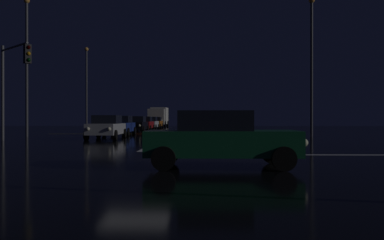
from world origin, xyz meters
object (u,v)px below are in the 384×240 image
Objects in this scene: sedan_white at (150,123)px; sedan_green_crossing at (220,138)px; box_truck at (159,116)px; sedan_silver at (106,127)px; streetlamp_left_near at (27,58)px; streetlamp_left_far at (87,83)px; sedan_black at (136,124)px; sedan_orange at (155,122)px; sedan_blue at (120,125)px; sedan_red at (144,124)px; traffic_signal_nw at (13,73)px; streetlamp_right_near at (312,57)px.

sedan_white is 1.00× the size of sedan_green_crossing.
sedan_silver is at bearing -89.25° from box_truck.
streetlamp_left_far is (-0.00, 16.00, -0.49)m from streetlamp_left_near.
sedan_orange is (-0.24, 18.16, 0.00)m from sedan_black.
sedan_silver is at bearing -89.50° from sedan_orange.
sedan_silver is 17.23m from sedan_green_crossing.
sedan_blue is 0.46× the size of streetlamp_left_far.
sedan_red is at bearing 90.40° from sedan_silver.
sedan_silver is 1.00× the size of sedan_blue.
sedan_white is (-0.15, 11.72, 0.00)m from sedan_black.
sedan_white is 0.42× the size of streetlamp_left_near.
sedan_red is 1.00× the size of sedan_orange.
sedan_orange is 47.07m from sedan_green_crossing.
sedan_black is 12.56m from streetlamp_left_near.
sedan_red is 35.04m from sedan_green_crossing.
sedan_silver is 1.00× the size of sedan_black.
sedan_green_crossing is at bearing -71.91° from sedan_blue.
box_truck is 41.44m from traffic_signal_nw.
box_truck is at bearing 91.81° from sedan_orange.
sedan_black is at bearing 54.93° from streetlamp_left_near.
streetlamp_right_near reaches higher than traffic_signal_nw.
sedan_blue is 8.58m from streetlamp_left_near.
box_truck is at bearing 112.98° from streetlamp_right_near.
streetlamp_right_near is at bearing -62.23° from sedan_orange.
sedan_white is 0.52× the size of box_truck.
sedan_red is at bearing 89.40° from sedan_blue.
sedan_red is 21.63m from streetlamp_right_near.
sedan_blue is 1.00× the size of sedan_orange.
sedan_blue is 6.68m from sedan_black.
box_truck reaches higher than sedan_green_crossing.
sedan_red is 0.43× the size of streetlamp_right_near.
box_truck is 54.26m from sedan_green_crossing.
sedan_orange is 28.74m from streetlamp_left_near.
streetlamp_right_near is at bearing 0.00° from streetlamp_left_near.
traffic_signal_nw is at bearing 132.62° from sedan_green_crossing.
sedan_blue is at bearing -89.58° from box_truck.
streetlamp_left_far is at bearing 135.08° from sedan_black.
box_truck is at bearing 79.99° from streetlamp_left_near.
streetlamp_left_near reaches higher than streetlamp_right_near.
sedan_white is 9.42m from streetlamp_left_far.
sedan_silver and sedan_orange have the same top height.
traffic_signal_nw reaches higher than sedan_orange.
sedan_silver is 12.56m from sedan_black.
sedan_black is at bearing -88.95° from box_truck.
box_truck reaches higher than sedan_silver.
sedan_green_crossing is at bearing -78.55° from sedan_red.
sedan_red is 7.97m from streetlamp_left_far.
box_truck is 35.56m from streetlamp_left_near.
sedan_red is 12.20m from sedan_orange.
sedan_green_crossing is 0.43× the size of streetlamp_right_near.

